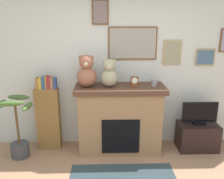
# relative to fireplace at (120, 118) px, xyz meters

# --- Properties ---
(back_wall) EXTENTS (5.20, 0.15, 2.60)m
(back_wall) POSITION_rel_fireplace_xyz_m (-0.02, 0.33, 0.74)
(back_wall) COLOR silver
(back_wall) RESTS_ON ground_plane
(fireplace) EXTENTS (1.43, 0.60, 1.11)m
(fireplace) POSITION_rel_fireplace_xyz_m (0.00, 0.00, 0.00)
(fireplace) COLOR #976F4A
(fireplace) RESTS_ON ground_plane
(bookshelf) EXTENTS (0.38, 0.16, 1.28)m
(bookshelf) POSITION_rel_fireplace_xyz_m (-1.19, 0.07, 0.03)
(bookshelf) COLOR brown
(bookshelf) RESTS_ON ground_plane
(potted_plant) EXTENTS (0.52, 0.49, 1.01)m
(potted_plant) POSITION_rel_fireplace_xyz_m (-1.61, -0.20, -0.14)
(potted_plant) COLOR #3F3F44
(potted_plant) RESTS_ON ground_plane
(tv_stand) EXTENTS (0.65, 0.40, 0.45)m
(tv_stand) POSITION_rel_fireplace_xyz_m (1.32, -0.03, -0.33)
(tv_stand) COLOR black
(tv_stand) RESTS_ON ground_plane
(television) EXTENTS (0.59, 0.14, 0.38)m
(television) POSITION_rel_fireplace_xyz_m (1.32, -0.03, 0.08)
(television) COLOR black
(television) RESTS_ON tv_stand
(candle_jar) EXTENTS (0.09, 0.09, 0.11)m
(candle_jar) POSITION_rel_fireplace_xyz_m (0.54, -0.02, 0.60)
(candle_jar) COLOR gray
(candle_jar) RESTS_ON fireplace
(mantel_clock) EXTENTS (0.12, 0.09, 0.15)m
(mantel_clock) POSITION_rel_fireplace_xyz_m (0.23, -0.02, 0.63)
(mantel_clock) COLOR brown
(mantel_clock) RESTS_ON fireplace
(teddy_bear_tan) EXTENTS (0.31, 0.31, 0.50)m
(teddy_bear_tan) POSITION_rel_fireplace_xyz_m (-0.52, -0.02, 0.77)
(teddy_bear_tan) COLOR #985A43
(teddy_bear_tan) RESTS_ON fireplace
(teddy_bear_cream) EXTENTS (0.27, 0.27, 0.44)m
(teddy_bear_cream) POSITION_rel_fireplace_xyz_m (-0.17, -0.02, 0.75)
(teddy_bear_cream) COLOR tan
(teddy_bear_cream) RESTS_ON fireplace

